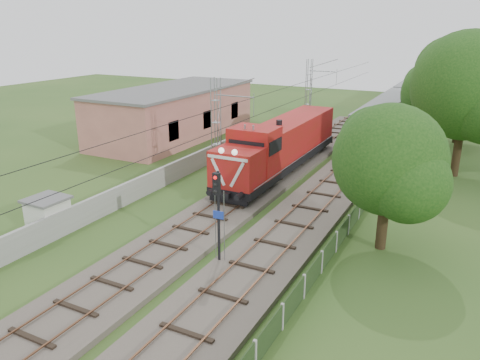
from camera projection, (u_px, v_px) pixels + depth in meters
The scene contains 15 objects.
ground at pixel (151, 263), 23.76m from camera, with size 140.00×140.00×0.00m, color #2D4F1D.
track_main at pixel (219, 213), 29.60m from camera, with size 4.20×70.00×0.45m.
track_side at pixel (350, 170), 38.40m from camera, with size 4.20×80.00×0.45m.
catenary at pixel (217, 133), 33.87m from camera, with size 3.31×70.00×8.00m.
boundary_wall at pixel (178, 170), 36.46m from camera, with size 0.25×40.00×1.50m, color #9E9E99.
station_building at pixel (175, 112), 49.66m from camera, with size 8.40×20.40×5.22m.
fence at pixel (321, 262), 22.63m from camera, with size 0.12×32.00×1.20m.
locomotive at pixel (281, 145), 37.45m from camera, with size 3.20×18.25×4.63m.
coach_rake at pixel (415, 90), 68.00m from camera, with size 2.89×64.35×3.34m.
signal_post at pixel (218, 202), 22.45m from camera, with size 0.55×0.43×4.96m.
relay_hut at pixel (48, 216), 26.82m from camera, with size 2.18×2.18×2.18m.
tree_a at pixel (390, 161), 23.81m from camera, with size 6.07×5.78×7.87m.
tree_b at pixel (468, 87), 35.20m from camera, with size 8.69×8.28×11.27m.
tree_c at pixel (435, 94), 44.40m from camera, with size 6.42×6.11×8.32m.
tree_d at pixel (466, 77), 45.73m from camera, with size 8.15×7.76×10.57m.
Camera 1 is at (13.72, -16.77, 11.56)m, focal length 35.00 mm.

